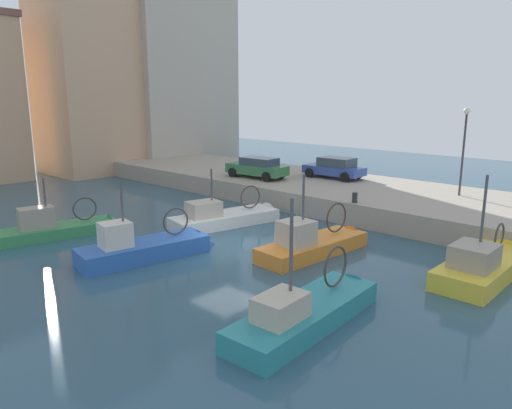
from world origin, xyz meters
TOP-DOWN VIEW (x-y plane):
  - water_surface at (0.00, 0.00)m, footprint 80.00×80.00m
  - quay_wall at (11.50, 0.00)m, footprint 9.00×56.00m
  - fishing_boat_teal at (-3.09, -7.06)m, footprint 6.74×2.03m
  - fishing_boat_white at (3.05, 2.88)m, footprint 6.80×3.16m
  - fishing_boat_yellow at (4.59, -9.55)m, footprint 6.32×2.20m
  - fishing_boat_green at (-4.18, 7.29)m, footprint 6.78×2.92m
  - fishing_boat_blue at (-2.96, 1.47)m, footprint 6.38×2.77m
  - fishing_boat_orange at (2.33, -3.32)m, footprint 6.37×2.33m
  - parked_car_green at (9.50, 6.97)m, footprint 2.13×4.40m
  - parked_car_blue at (12.99, 3.09)m, footprint 2.07×4.12m
  - mooring_bollard_mid at (7.35, -2.00)m, footprint 0.28×0.28m
  - quay_streetlamp at (13.00, -5.24)m, footprint 0.36×0.36m
  - waterfront_building_west_mid at (7.55, 24.75)m, footprint 8.53×7.43m
  - waterfront_building_central at (15.76, 24.49)m, footprint 11.14×8.42m

SIDE VIEW (x-z plane):
  - water_surface at x=0.00m, z-range 0.00..0.00m
  - fishing_boat_teal at x=-3.09m, z-range -2.28..2.49m
  - fishing_boat_white at x=3.05m, z-range -1.82..2.06m
  - fishing_boat_blue at x=-2.96m, z-range -1.96..2.20m
  - fishing_boat_yellow at x=4.59m, z-range -2.29..2.55m
  - fishing_boat_green at x=-4.18m, z-range -1.69..1.96m
  - fishing_boat_orange at x=2.33m, z-range -2.01..2.32m
  - quay_wall at x=11.50m, z-range 0.00..1.20m
  - mooring_bollard_mid at x=7.35m, z-range 1.20..1.75m
  - parked_car_blue at x=12.99m, z-range 1.21..2.62m
  - parked_car_green at x=9.50m, z-range 1.22..2.61m
  - quay_streetlamp at x=13.00m, z-range 2.04..6.87m
  - waterfront_building_central at x=15.76m, z-range 0.02..18.47m
  - waterfront_building_west_mid at x=7.55m, z-range 0.02..20.95m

